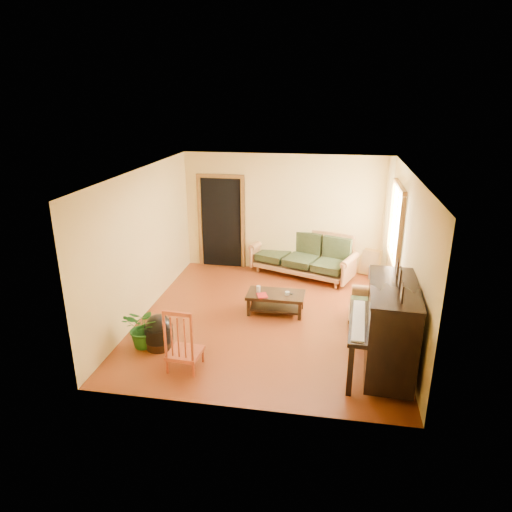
% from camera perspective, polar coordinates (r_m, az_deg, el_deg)
% --- Properties ---
extents(floor, '(5.00, 5.00, 0.00)m').
position_cam_1_polar(floor, '(8.23, 1.57, -7.81)').
color(floor, '#5D220C').
rests_on(floor, ground).
extents(doorway, '(1.08, 0.16, 2.05)m').
position_cam_1_polar(doorway, '(10.39, -4.35, 4.14)').
color(doorway, black).
rests_on(doorway, floor).
extents(window, '(0.12, 1.36, 1.46)m').
position_cam_1_polar(window, '(8.91, 17.14, 3.86)').
color(window, white).
rests_on(window, right_wall).
extents(sofa, '(2.42, 1.67, 0.96)m').
position_cam_1_polar(sofa, '(9.99, 5.79, 0.16)').
color(sofa, '#9D6539').
rests_on(sofa, floor).
extents(coffee_table, '(1.04, 0.57, 0.38)m').
position_cam_1_polar(coffee_table, '(8.37, 2.47, -5.87)').
color(coffee_table, black).
rests_on(coffee_table, floor).
extents(armchair, '(0.82, 0.85, 0.82)m').
position_cam_1_polar(armchair, '(8.10, 14.01, -5.64)').
color(armchair, '#9D6539').
rests_on(armchair, floor).
extents(piano, '(0.99, 1.58, 1.35)m').
position_cam_1_polar(piano, '(6.70, 16.41, -8.94)').
color(piano, black).
rests_on(piano, floor).
extents(footstool, '(0.53, 0.53, 0.42)m').
position_cam_1_polar(footstool, '(7.42, -12.02, -9.69)').
color(footstool, black).
rests_on(footstool, floor).
extents(red_chair, '(0.49, 0.54, 0.99)m').
position_cam_1_polar(red_chair, '(6.71, -8.99, -10.02)').
color(red_chair, '#9B3A1C').
rests_on(red_chair, floor).
extents(leaning_frame, '(0.48, 0.29, 0.64)m').
position_cam_1_polar(leaning_frame, '(10.29, 14.08, -0.71)').
color(leaning_frame, gold).
rests_on(leaning_frame, floor).
extents(ceramic_crock, '(0.29, 0.29, 0.28)m').
position_cam_1_polar(ceramic_crock, '(10.17, 14.51, -2.05)').
color(ceramic_crock, '#2F4D8E').
rests_on(ceramic_crock, floor).
extents(potted_plant, '(0.73, 0.68, 0.67)m').
position_cam_1_polar(potted_plant, '(7.43, -13.80, -8.66)').
color(potted_plant, '#1F5E1B').
rests_on(potted_plant, floor).
extents(book, '(0.25, 0.28, 0.02)m').
position_cam_1_polar(book, '(8.15, 0.17, -5.03)').
color(book, '#A01815').
rests_on(book, coffee_table).
extents(candle, '(0.08, 0.08, 0.12)m').
position_cam_1_polar(candle, '(8.31, 0.30, -4.14)').
color(candle, silver).
rests_on(candle, coffee_table).
extents(glass_jar, '(0.10, 0.10, 0.06)m').
position_cam_1_polar(glass_jar, '(8.24, 3.92, -4.66)').
color(glass_jar, silver).
rests_on(glass_jar, coffee_table).
extents(remote, '(0.15, 0.10, 0.02)m').
position_cam_1_polar(remote, '(8.29, 4.16, -4.68)').
color(remote, black).
rests_on(remote, coffee_table).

